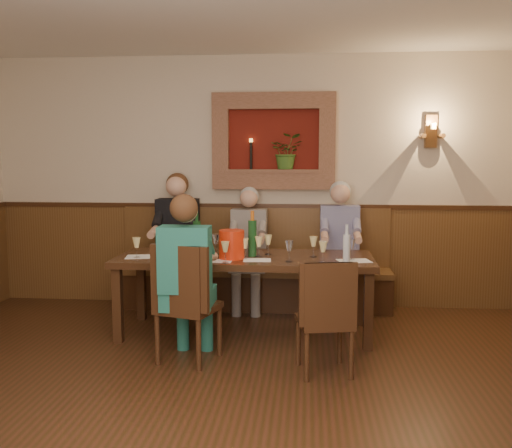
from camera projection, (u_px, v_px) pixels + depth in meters
The scene contains 33 objects.
ground_plane at pixel (214, 423), 3.63m from camera, with size 6.00×6.00×0.00m, color #311F0D.
room_shell at pixel (211, 122), 3.41m from camera, with size 6.04×6.04×2.82m.
wainscoting at pixel (213, 333), 3.56m from camera, with size 6.02×6.02×1.15m.
wall_niche at pixel (277, 145), 6.31m from camera, with size 1.36×0.30×1.06m.
wall_sconce at pixel (431, 132), 6.13m from camera, with size 0.25×0.20×0.35m.
dining_table at pixel (245, 264), 5.38m from camera, with size 2.40×0.90×0.75m.
bench at pixel (254, 279), 6.35m from camera, with size 3.00×0.45×1.11m.
chair_near_left at pixel (188, 327), 4.69m from camera, with size 0.55×0.55×1.00m.
chair_near_right at pixel (325, 340), 4.43m from camera, with size 0.47×0.47×0.91m.
person_bench_left at pixel (176, 253), 6.29m from camera, with size 0.45×0.56×1.50m.
person_bench_mid at pixel (248, 260), 6.23m from camera, with size 0.39×0.48×1.35m.
person_bench_right at pixel (340, 259), 6.13m from camera, with size 0.42×0.51×1.42m.
person_chair_front at pixel (188, 293), 4.66m from camera, with size 0.41×0.50×1.39m.
spittoon_bucket at pixel (232, 244), 5.22m from camera, with size 0.23×0.23×0.26m, color red.
wine_bottle_green_a at pixel (252, 237), 5.35m from camera, with size 0.08×0.08×0.43m.
wine_bottle_green_b at pixel (197, 236), 5.56m from camera, with size 0.08×0.08×0.40m.
water_bottle at pixel (347, 248), 4.99m from camera, with size 0.08×0.08×0.34m.
tasting_sheet_a at pixel (143, 257), 5.33m from camera, with size 0.31×0.22×0.00m, color white.
tasting_sheet_b at pixel (257, 260), 5.16m from camera, with size 0.25×0.18×0.00m, color white.
tasting_sheet_c at pixel (354, 261), 5.12m from camera, with size 0.29×0.21×0.00m, color white.
tasting_sheet_d at pixel (218, 261), 5.11m from camera, with size 0.24×0.17×0.00m, color white.
wine_glass_0 at pixel (137, 248), 5.27m from camera, with size 0.08×0.08×0.19m, color #F3E191, non-canonical shape.
wine_glass_1 at pixel (167, 244), 5.50m from camera, with size 0.08×0.08×0.19m, color white, non-canonical shape.
wine_glass_2 at pixel (188, 250), 5.16m from camera, with size 0.08×0.08×0.19m, color #F3E191, non-canonical shape.
wine_glass_3 at pixel (216, 244), 5.49m from camera, with size 0.08×0.08×0.19m, color white, non-canonical shape.
wine_glass_4 at pixel (245, 248), 5.22m from camera, with size 0.08×0.08×0.19m, color #F3E191, non-canonical shape.
wine_glass_5 at pixel (268, 245), 5.44m from camera, with size 0.08×0.08×0.19m, color #F3E191, non-canonical shape.
wine_glass_6 at pixel (289, 251), 5.08m from camera, with size 0.08×0.08×0.19m, color white, non-canonical shape.
wine_glass_7 at pixel (313, 247), 5.33m from camera, with size 0.08×0.08×0.19m, color #F3E191, non-canonical shape.
wine_glass_8 at pixel (351, 250), 5.16m from camera, with size 0.08×0.08×0.19m, color white, non-canonical shape.
wine_glass_9 at pixel (225, 252), 5.03m from camera, with size 0.08×0.08×0.19m, color #F3E191, non-canonical shape.
wine_glass_10 at pixel (259, 247), 5.33m from camera, with size 0.08×0.08×0.19m, color #F3E191, non-canonical shape.
wine_glass_11 at pixel (323, 252), 5.03m from camera, with size 0.08×0.08×0.19m, color #F3E191, non-canonical shape.
Camera 1 is at (0.58, -3.42, 1.69)m, focal length 40.00 mm.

